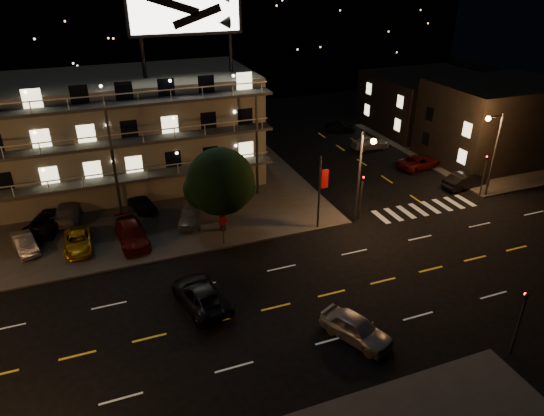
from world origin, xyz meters
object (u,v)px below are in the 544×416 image
object	(u,v)px
lot_car_2	(78,241)
lot_car_4	(190,214)
tree	(220,184)
lot_car_7	(68,211)
road_car_west	(201,295)
road_car_east	(356,328)
side_car_0	(464,181)

from	to	relation	value
lot_car_2	lot_car_4	size ratio (longest dim) A/B	1.03
tree	lot_car_4	size ratio (longest dim) A/B	1.64
lot_car_4	lot_car_7	distance (m)	10.50
lot_car_4	road_car_west	bearing A→B (deg)	-82.35
lot_car_2	road_car_east	bearing A→B (deg)	-46.44
road_car_east	road_car_west	distance (m)	9.99
tree	road_car_west	xyz separation A→B (m)	(-3.84, -8.66, -3.56)
side_car_0	road_car_west	distance (m)	29.56
tree	lot_car_7	bearing A→B (deg)	150.60
lot_car_7	road_car_east	world-z (taller)	lot_car_7
lot_car_2	side_car_0	xyz separation A→B (m)	(35.47, -1.21, -0.01)
lot_car_4	road_car_east	size ratio (longest dim) A/B	0.96
tree	lot_car_2	world-z (taller)	tree
tree	lot_car_4	bearing A→B (deg)	133.24
tree	road_car_west	size ratio (longest dim) A/B	1.30
lot_car_7	road_car_west	xyz separation A→B (m)	(7.90, -15.28, -0.12)
lot_car_2	road_car_west	distance (m)	12.17
lot_car_2	lot_car_4	world-z (taller)	lot_car_4
lot_car_2	road_car_east	world-z (taller)	road_car_east
tree	lot_car_4	world-z (taller)	tree
road_car_west	road_car_east	bearing A→B (deg)	130.28
lot_car_4	side_car_0	size ratio (longest dim) A/B	0.94
road_car_east	lot_car_7	bearing A→B (deg)	100.87
tree	lot_car_2	bearing A→B (deg)	174.00
road_car_west	lot_car_4	bearing A→B (deg)	-108.91
lot_car_7	road_car_west	world-z (taller)	lot_car_7
side_car_0	lot_car_7	bearing A→B (deg)	72.54
lot_car_2	lot_car_4	xyz separation A→B (m)	(8.87, 1.15, 0.12)
side_car_0	road_car_east	distance (m)	25.44
road_car_west	tree	bearing A→B (deg)	-124.16
road_car_east	side_car_0	bearing A→B (deg)	11.09
lot_car_2	side_car_0	distance (m)	35.49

